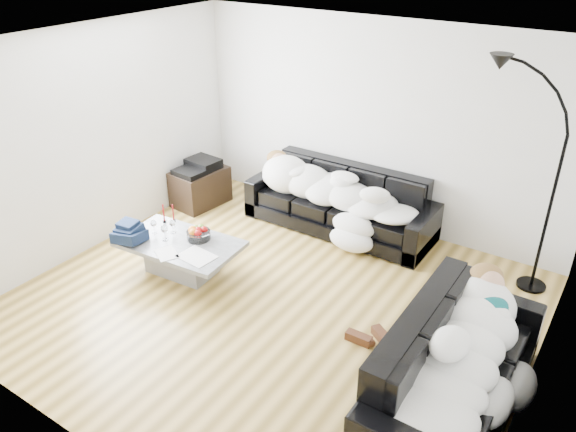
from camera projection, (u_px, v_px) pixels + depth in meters
The scene contains 24 objects.
ground at pixel (272, 303), 5.88m from camera, with size 5.00×5.00×0.00m, color olive.
wall_back at pixel (375, 126), 6.93m from camera, with size 5.00×0.02×2.60m, color silver.
wall_left at pixel (94, 140), 6.49m from camera, with size 0.02×4.50×2.60m, color silver.
wall_right at pixel (553, 273), 4.05m from camera, with size 0.02×4.50×2.60m, color silver.
ceiling at pixel (268, 50), 4.66m from camera, with size 5.00×5.00×0.00m, color white.
sofa_back at pixel (340, 201), 7.13m from camera, with size 2.43×0.84×0.79m, color black.
sofa_right at pixel (457, 367), 4.44m from camera, with size 2.10×0.90×0.85m, color black.
sleeper_back at pixel (339, 186), 6.98m from camera, with size 2.06×0.71×0.41m, color white, non-canonical shape.
sleeper_right at pixel (461, 345), 4.34m from camera, with size 1.80×0.76×0.44m, color white, non-canonical shape.
teal_cushion at pixel (480, 293), 4.81m from camera, with size 0.36×0.30×0.20m, color #0C5255.
coffee_table at pixel (181, 257), 6.32m from camera, with size 1.34×0.78×0.39m, color #939699.
fruit_bowl at pixel (198, 233), 6.24m from camera, with size 0.27×0.27×0.16m, color white.
wine_glass_a at pixel (173, 226), 6.37m from camera, with size 0.07×0.07×0.16m, color white.
wine_glass_b at pixel (154, 227), 6.37m from camera, with size 0.07×0.07×0.16m, color white.
wine_glass_c at pixel (165, 232), 6.22m from camera, with size 0.08×0.08×0.19m, color white.
candle_left at pixel (164, 214), 6.57m from camera, with size 0.04×0.04×0.23m, color maroon.
candle_right at pixel (173, 213), 6.60m from camera, with size 0.04×0.04×0.22m, color maroon.
newspaper_a at pixel (197, 256), 5.95m from camera, with size 0.38×0.29×0.01m, color silver.
newspaper_b at pixel (166, 253), 6.00m from camera, with size 0.29×0.21×0.01m, color silver.
navy_jacket at pixel (128, 227), 6.18m from camera, with size 0.36×0.30×0.18m, color black, non-canonical shape.
shoes at pixel (370, 337), 5.33m from camera, with size 0.43×0.32×0.10m, color #472311, non-canonical shape.
av_cabinet at pixel (200, 187), 7.83m from camera, with size 0.51×0.74×0.51m, color black.
stereo at pixel (199, 166), 7.68m from camera, with size 0.44×0.34×0.13m, color black.
floor_lamp at pixel (552, 199), 5.65m from camera, with size 0.78×0.31×2.13m, color black, non-canonical shape.
Camera 1 is at (2.78, -3.88, 3.55)m, focal length 35.00 mm.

